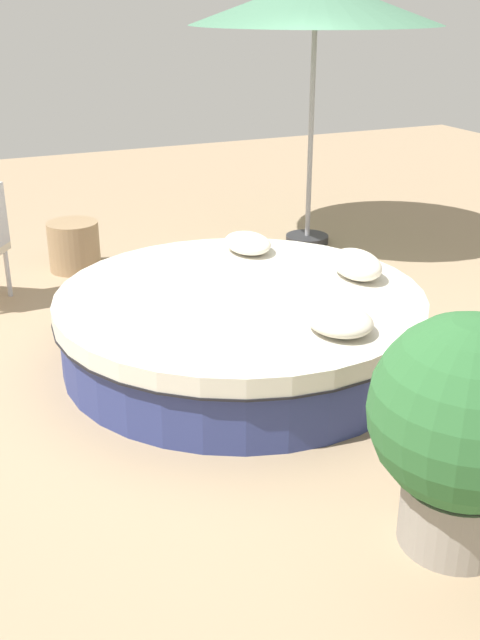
% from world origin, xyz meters
% --- Properties ---
extents(ground_plane, '(16.00, 16.00, 0.00)m').
position_xyz_m(ground_plane, '(0.00, 0.00, 0.00)').
color(ground_plane, '#9E8466').
extents(round_bed, '(2.53, 2.53, 0.51)m').
position_xyz_m(round_bed, '(0.00, 0.00, 0.26)').
color(round_bed, navy).
rests_on(round_bed, ground_plane).
extents(throw_pillow_0, '(0.45, 0.39, 0.14)m').
position_xyz_m(throw_pillow_0, '(-0.83, -0.28, 0.58)').
color(throw_pillow_0, beige).
rests_on(throw_pillow_0, round_bed).
extents(throw_pillow_1, '(0.47, 0.30, 0.20)m').
position_xyz_m(throw_pillow_1, '(-0.07, -0.88, 0.61)').
color(throw_pillow_1, silver).
rests_on(throw_pillow_1, round_bed).
extents(throw_pillow_2, '(0.47, 0.34, 0.14)m').
position_xyz_m(throw_pillow_2, '(0.79, -0.42, 0.58)').
color(throw_pillow_2, silver).
rests_on(throw_pillow_2, round_bed).
extents(patio_umbrella, '(2.37, 2.37, 2.53)m').
position_xyz_m(patio_umbrella, '(2.21, -1.75, 2.30)').
color(patio_umbrella, '#262628').
rests_on(patio_umbrella, ground_plane).
extents(planter, '(0.88, 0.88, 1.14)m').
position_xyz_m(planter, '(-2.15, -0.13, 0.64)').
color(planter, gray).
rests_on(planter, ground_plane).
extents(side_table, '(0.47, 0.47, 0.45)m').
position_xyz_m(side_table, '(2.37, 0.63, 0.23)').
color(side_table, '#997A56').
rests_on(side_table, ground_plane).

